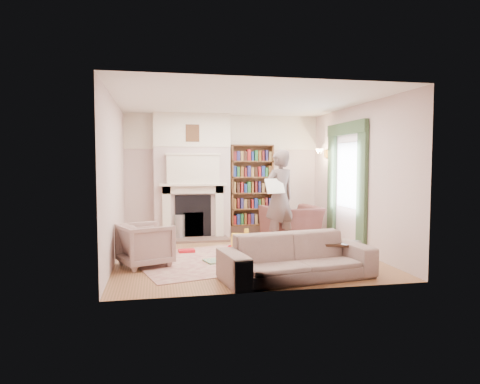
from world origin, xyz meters
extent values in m
plane|color=brown|center=(0.00, 0.00, 0.00)|extent=(4.50, 4.50, 0.00)
plane|color=white|center=(0.00, 0.00, 2.80)|extent=(4.50, 4.50, 0.00)
plane|color=beige|center=(0.00, 2.25, 1.40)|extent=(4.50, 0.00, 4.50)
plane|color=beige|center=(0.00, -2.25, 1.40)|extent=(4.50, 0.00, 4.50)
plane|color=beige|center=(-2.25, 0.00, 1.40)|extent=(0.00, 4.50, 4.50)
plane|color=beige|center=(2.25, 0.00, 1.40)|extent=(0.00, 4.50, 4.50)
cube|color=beige|center=(-0.75, 2.08, 1.40)|extent=(1.70, 0.35, 2.80)
cube|color=silver|center=(-0.75, 1.79, 1.22)|extent=(1.47, 0.24, 0.05)
cube|color=black|center=(-0.75, 1.88, 0.50)|extent=(0.80, 0.06, 0.96)
cube|color=silver|center=(-0.75, 1.81, 1.55)|extent=(1.15, 0.18, 0.62)
cube|color=brown|center=(0.65, 2.12, 1.18)|extent=(1.00, 0.24, 1.85)
cube|color=silver|center=(2.23, 0.40, 1.45)|extent=(0.02, 0.90, 1.30)
cube|color=#30462D|center=(2.20, -0.30, 1.20)|extent=(0.07, 0.32, 2.40)
cube|color=#30462D|center=(2.20, 1.10, 1.20)|extent=(0.07, 0.32, 2.40)
cube|color=#30462D|center=(2.19, 0.40, 2.38)|extent=(0.09, 1.70, 0.24)
cube|color=beige|center=(-0.44, -0.25, 0.01)|extent=(3.38, 2.91, 0.01)
imported|color=#532E2C|center=(1.34, 1.27, 0.37)|extent=(1.30, 1.17, 0.75)
imported|color=#B9AE98|center=(-1.73, -0.49, 0.36)|extent=(1.02, 1.00, 0.71)
imported|color=#AA9D8C|center=(0.47, -1.71, 0.33)|extent=(2.34, 1.20, 0.65)
imported|color=#5B4B48|center=(0.89, 0.67, 0.98)|extent=(0.84, 0.72, 1.97)
cube|color=white|center=(0.74, 0.47, 1.24)|extent=(0.45, 0.29, 0.29)
cylinder|color=#A5A7AC|center=(-1.05, 1.85, 0.28)|extent=(0.32, 0.32, 0.55)
cube|color=#C9C746|center=(-0.57, -0.48, 0.03)|extent=(0.43, 0.43, 0.03)
cube|color=red|center=(-1.00, 0.40, 0.04)|extent=(0.31, 0.22, 0.05)
cube|color=red|center=(-0.03, -0.46, 0.02)|extent=(0.30, 0.29, 0.02)
cube|color=red|center=(0.43, -0.27, 0.02)|extent=(0.26, 0.21, 0.02)
cube|color=red|center=(0.21, -0.17, 0.02)|extent=(0.27, 0.23, 0.02)
cube|color=red|center=(0.11, -0.20, 0.02)|extent=(0.29, 0.25, 0.02)
camera|label=1|loc=(-1.54, -7.62, 1.71)|focal=32.00mm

